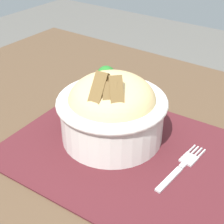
# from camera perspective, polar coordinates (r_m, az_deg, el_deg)

# --- Properties ---
(table) EXTENTS (1.12, 0.82, 0.77)m
(table) POSITION_cam_1_polar(r_m,az_deg,el_deg) (0.58, 2.94, -14.34)
(table) COLOR #4C3826
(table) RESTS_ON ground_plane
(placemat) EXTENTS (0.39, 0.31, 0.00)m
(placemat) POSITION_cam_1_polar(r_m,az_deg,el_deg) (0.55, 2.59, -6.78)
(placemat) COLOR #47191E
(placemat) RESTS_ON table
(bowl) EXTENTS (0.20, 0.20, 0.14)m
(bowl) POSITION_cam_1_polar(r_m,az_deg,el_deg) (0.55, -0.01, 0.47)
(bowl) COLOR silver
(bowl) RESTS_ON placemat
(fork) EXTENTS (0.03, 0.12, 0.00)m
(fork) POSITION_cam_1_polar(r_m,az_deg,el_deg) (0.53, 12.03, -8.91)
(fork) COLOR #B6B6B6
(fork) RESTS_ON placemat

